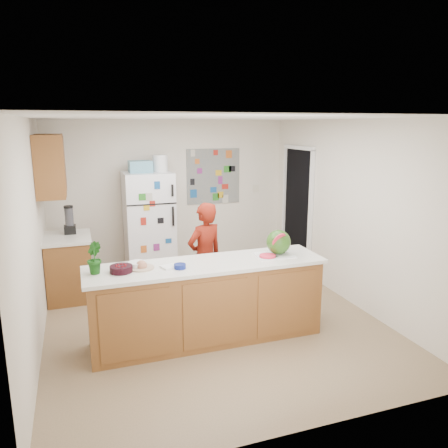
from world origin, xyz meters
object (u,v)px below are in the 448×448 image
object	(u,v)px
person	(205,257)
watermelon	(279,242)
cherry_bowl	(121,269)
refrigerator	(149,225)

from	to	relation	value
person	watermelon	bearing A→B (deg)	110.56
watermelon	cherry_bowl	world-z (taller)	watermelon
refrigerator	watermelon	distance (m)	2.62
refrigerator	watermelon	size ratio (longest dim) A/B	5.93
refrigerator	cherry_bowl	world-z (taller)	refrigerator
refrigerator	person	distance (m)	1.65
refrigerator	cherry_bowl	xyz separation A→B (m)	(-0.69, -2.39, 0.11)
refrigerator	person	size ratio (longest dim) A/B	1.17
person	refrigerator	bearing A→B (deg)	-94.27
refrigerator	cherry_bowl	distance (m)	2.49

